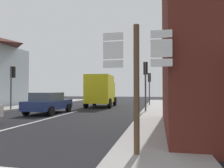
# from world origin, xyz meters

# --- Properties ---
(ground_plane) EXTENTS (80.00, 80.00, 0.00)m
(ground_plane) POSITION_xyz_m (0.00, 10.00, 0.00)
(ground_plane) COLOR black
(sidewalk_right) EXTENTS (2.39, 44.00, 0.14)m
(sidewalk_right) POSITION_xyz_m (6.20, 8.00, 0.07)
(sidewalk_right) COLOR #9E9B96
(sidewalk_right) RESTS_ON ground
(lane_centre_stripe) EXTENTS (0.16, 12.00, 0.01)m
(lane_centre_stripe) POSITION_xyz_m (0.00, 6.00, 0.01)
(lane_centre_stripe) COLOR silver
(lane_centre_stripe) RESTS_ON ground
(sedan_far) EXTENTS (1.98, 4.20, 1.47)m
(sedan_far) POSITION_xyz_m (-1.30, 9.86, 0.76)
(sedan_far) COLOR navy
(sedan_far) RESTS_ON ground
(delivery_truck) EXTENTS (2.74, 5.12, 3.05)m
(delivery_truck) POSITION_xyz_m (0.72, 16.46, 1.65)
(delivery_truck) COLOR yellow
(delivery_truck) RESTS_ON ground
(route_sign_post) EXTENTS (1.66, 0.14, 3.20)m
(route_sign_post) POSITION_xyz_m (5.69, 1.19, 1.91)
(route_sign_post) COLOR brown
(route_sign_post) RESTS_ON ground
(traffic_light_near_right) EXTENTS (0.30, 0.49, 3.67)m
(traffic_light_near_right) POSITION_xyz_m (5.30, 11.73, 2.71)
(traffic_light_near_right) COLOR #47474C
(traffic_light_near_right) RESTS_ON ground
(traffic_light_near_left) EXTENTS (0.30, 0.49, 3.54)m
(traffic_light_near_left) POSITION_xyz_m (-5.30, 11.35, 2.62)
(traffic_light_near_left) COLOR #47474C
(traffic_light_near_left) RESTS_ON ground
(traffic_light_far_right) EXTENTS (0.30, 0.49, 3.39)m
(traffic_light_far_right) POSITION_xyz_m (5.30, 18.64, 2.51)
(traffic_light_far_right) COLOR #47474C
(traffic_light_far_right) RESTS_ON ground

